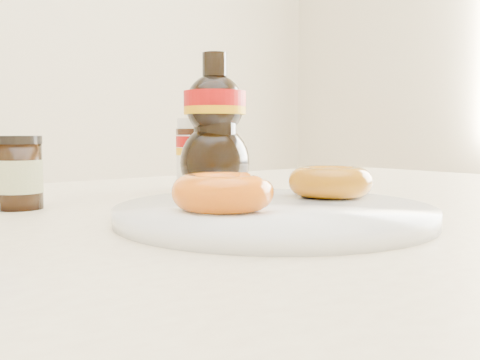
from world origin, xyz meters
TOP-DOWN VIEW (x-y plane):
  - dining_table at (0.00, 0.10)m, footprint 1.40×0.90m
  - plate at (-0.01, 0.03)m, footprint 0.30×0.30m
  - donut_bitten at (-0.07, 0.04)m, footprint 0.11×0.11m
  - donut_whole at (0.08, 0.05)m, footprint 0.12×0.12m
  - nutella_jar at (0.09, 0.29)m, footprint 0.07×0.07m
  - syrup_bottle at (0.06, 0.22)m, footprint 0.11×0.10m
  - dark_jar at (-0.17, 0.26)m, footprint 0.05×0.05m

SIDE VIEW (x-z plane):
  - dining_table at x=0.00m, z-range 0.29..1.04m
  - plate at x=-0.01m, z-range 0.75..0.77m
  - donut_bitten at x=-0.07m, z-range 0.76..0.80m
  - donut_whole at x=0.08m, z-range 0.76..0.80m
  - dark_jar at x=-0.17m, z-range 0.75..0.83m
  - nutella_jar at x=0.09m, z-range 0.75..0.86m
  - syrup_bottle at x=0.06m, z-range 0.75..0.93m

